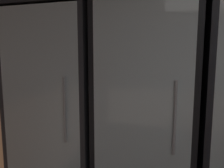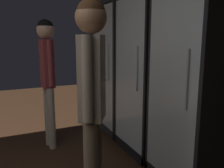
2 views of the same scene
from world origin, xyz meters
The scene contains 2 objects.
cooler_far_left centered at (-2.10, 2.71, 0.98)m, with size 0.76×0.65×2.01m.
cooler_left centered at (-1.30, 2.71, 0.99)m, with size 0.76×0.65×2.01m.
Camera 1 is at (-1.12, 0.94, 1.51)m, focal length 33.87 mm.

